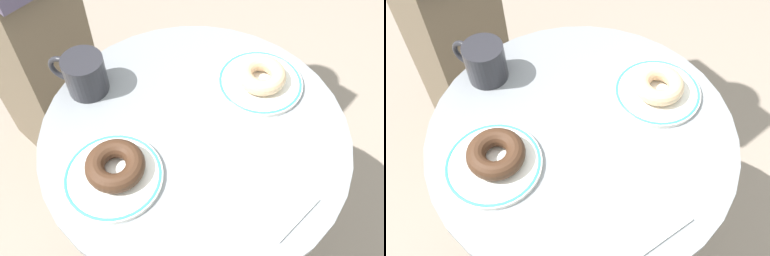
{
  "view_description": "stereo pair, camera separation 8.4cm",
  "coord_description": "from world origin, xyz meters",
  "views": [
    {
      "loc": [
        -0.24,
        -0.44,
        1.44
      ],
      "look_at": [
        -0.01,
        -0.01,
        0.75
      ],
      "focal_mm": 39.52,
      "sensor_mm": 36.0,
      "label": 1
    },
    {
      "loc": [
        -0.17,
        -0.47,
        1.44
      ],
      "look_at": [
        -0.01,
        -0.01,
        0.75
      ],
      "focal_mm": 39.52,
      "sensor_mm": 36.0,
      "label": 2
    }
  ],
  "objects": [
    {
      "name": "coffee_mug",
      "position": [
        -0.15,
        0.22,
        0.76
      ],
      "size": [
        0.11,
        0.11,
        0.09
      ],
      "color": "#28282D",
      "rests_on": "cafe_table"
    },
    {
      "name": "plate_right",
      "position": [
        0.19,
        0.04,
        0.72
      ],
      "size": [
        0.19,
        0.19,
        0.01
      ],
      "color": "white",
      "rests_on": "cafe_table"
    },
    {
      "name": "donut_glazed",
      "position": [
        0.19,
        0.04,
        0.75
      ],
      "size": [
        0.14,
        0.14,
        0.04
      ],
      "primitive_type": "torus",
      "rotation": [
        0.0,
        0.0,
        0.28
      ],
      "color": "#E0B789",
      "rests_on": "plate_right"
    },
    {
      "name": "cafe_table",
      "position": [
        0.0,
        0.0,
        0.49
      ],
      "size": [
        0.65,
        0.65,
        0.72
      ],
      "color": "gray",
      "rests_on": "ground"
    },
    {
      "name": "plate_left",
      "position": [
        -0.19,
        -0.02,
        0.72
      ],
      "size": [
        0.19,
        0.19,
        0.01
      ],
      "color": "white",
      "rests_on": "cafe_table"
    },
    {
      "name": "paper_napkin",
      "position": [
        0.05,
        -0.2,
        0.72
      ],
      "size": [
        0.15,
        0.16,
        0.01
      ],
      "primitive_type": "cube",
      "rotation": [
        0.0,
        0.0,
        0.27
      ],
      "color": "white",
      "rests_on": "cafe_table"
    },
    {
      "name": "donut_chocolate",
      "position": [
        -0.18,
        -0.02,
        0.75
      ],
      "size": [
        0.16,
        0.16,
        0.04
      ],
      "primitive_type": "torus",
      "rotation": [
        0.0,
        0.0,
        0.81
      ],
      "color": "#422819",
      "rests_on": "plate_left"
    },
    {
      "name": "ground_plane",
      "position": [
        0.0,
        0.0,
        -0.01
      ],
      "size": [
        7.0,
        7.0,
        0.02
      ],
      "primitive_type": "cube",
      "color": "gray"
    }
  ]
}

